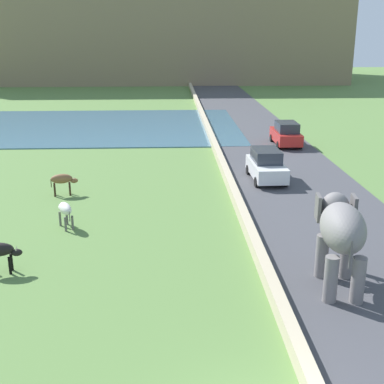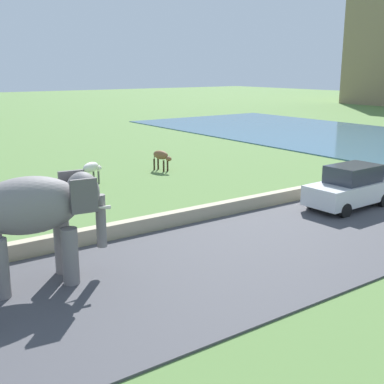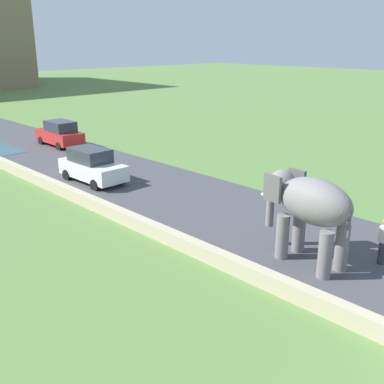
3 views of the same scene
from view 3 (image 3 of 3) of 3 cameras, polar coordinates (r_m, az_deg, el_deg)
The scene contains 6 objects.
road_surface at distance 25.99m, azimuth -9.54°, elevation 2.12°, with size 7.00×120.00×0.06m, color #424247.
barrier_wall at distance 22.39m, azimuth -14.62°, elevation -0.22°, with size 0.40×110.00×0.53m, color tan.
elephant at distance 15.40m, azimuth 14.20°, elevation -1.62°, with size 1.72×3.55×2.99m.
person_beside_elephant at distance 16.43m, azimuth 22.51°, elevation -5.58°, with size 0.36×0.22×1.63m.
car_white at distance 24.67m, azimuth -12.22°, elevation 3.19°, with size 1.88×4.05×1.80m.
car_red at distance 33.93m, azimuth -15.98°, elevation 6.93°, with size 1.81×4.01×1.80m.
Camera 3 is at (-9.02, -0.71, 7.10)m, focal length 43.22 mm.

